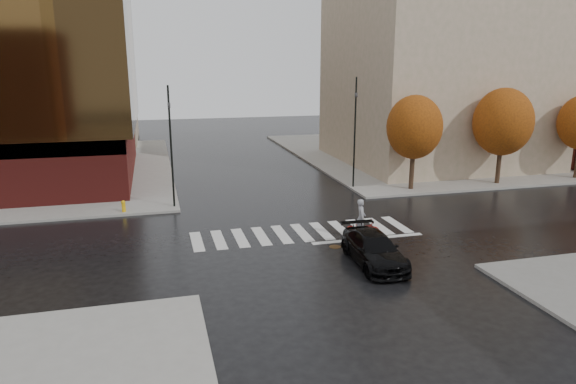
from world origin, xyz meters
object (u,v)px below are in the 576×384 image
object	(u,v)px
cyclist	(362,224)
traffic_light_nw	(171,139)
sedan	(374,249)
fire_hydrant	(124,206)
traffic_light_ne	(355,125)

from	to	relation	value
cyclist	traffic_light_nw	world-z (taller)	traffic_light_nw
sedan	cyclist	bearing A→B (deg)	77.68
traffic_light_nw	fire_hydrant	xyz separation A→B (m)	(-2.95, -0.47, -3.79)
traffic_light_nw	fire_hydrant	bearing A→B (deg)	-81.30
cyclist	fire_hydrant	size ratio (longest dim) A/B	2.93
traffic_light_ne	fire_hydrant	xyz separation A→B (m)	(-15.55, -2.50, -4.02)
cyclist	fire_hydrant	world-z (taller)	cyclist
cyclist	fire_hydrant	xyz separation A→B (m)	(-12.02, 7.50, -0.16)
cyclist	traffic_light_nw	size ratio (longest dim) A/B	0.28
cyclist	fire_hydrant	bearing A→B (deg)	77.35
cyclist	traffic_light_ne	bearing A→B (deg)	-0.17
traffic_light_nw	fire_hydrant	distance (m)	4.83
cyclist	traffic_light_nw	xyz separation A→B (m)	(-9.06, 7.97, 3.63)
sedan	traffic_light_ne	world-z (taller)	traffic_light_ne
cyclist	traffic_light_ne	size ratio (longest dim) A/B	0.26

